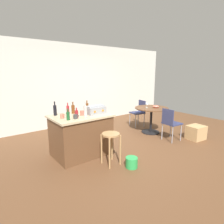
{
  "coord_description": "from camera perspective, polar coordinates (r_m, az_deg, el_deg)",
  "views": [
    {
      "loc": [
        -3.09,
        -3.21,
        1.8
      ],
      "look_at": [
        -0.24,
        0.42,
        0.79
      ],
      "focal_mm": 29.83,
      "sensor_mm": 36.0,
      "label": 1
    }
  ],
  "objects": [
    {
      "name": "bottle_3",
      "position": [
        3.83,
        -10.81,
        -0.48
      ],
      "size": [
        0.07,
        0.07,
        0.2
      ],
      "color": "maroon",
      "rests_on": "kitchen_island"
    },
    {
      "name": "wine_glass",
      "position": [
        5.49,
        10.63,
        2.36
      ],
      "size": [
        0.07,
        0.07,
        0.14
      ],
      "color": "silver",
      "rests_on": "dining_table"
    },
    {
      "name": "cup_0",
      "position": [
        3.72,
        -11.12,
        -1.38
      ],
      "size": [
        0.12,
        0.08,
        0.09
      ],
      "color": "#383838",
      "rests_on": "kitchen_island"
    },
    {
      "name": "bottle_5",
      "position": [
        3.65,
        -13.34,
        -1.12
      ],
      "size": [
        0.06,
        0.06,
        0.22
      ],
      "color": "#194C23",
      "rests_on": "kitchen_island"
    },
    {
      "name": "cup_2",
      "position": [
        3.99,
        -9.14,
        -0.26
      ],
      "size": [
        0.13,
        0.09,
        0.1
      ],
      "color": "#DB6651",
      "rests_on": "kitchen_island"
    },
    {
      "name": "bottle_4",
      "position": [
        4.16,
        -13.38,
        0.72
      ],
      "size": [
        0.06,
        0.06,
        0.25
      ],
      "color": "maroon",
      "rests_on": "kitchen_island"
    },
    {
      "name": "back_wall",
      "position": [
        6.59,
        -10.15,
        8.21
      ],
      "size": [
        8.0,
        0.1,
        2.7
      ],
      "primitive_type": "cube",
      "color": "beige",
      "rests_on": "ground_plane"
    },
    {
      "name": "bottle_2",
      "position": [
        4.09,
        -17.08,
        0.58
      ],
      "size": [
        0.07,
        0.07,
        0.3
      ],
      "color": "black",
      "rests_on": "kitchen_island"
    },
    {
      "name": "cup_1",
      "position": [
        3.8,
        -15.06,
        -1.21
      ],
      "size": [
        0.11,
        0.07,
        0.1
      ],
      "color": "#DB6651",
      "rests_on": "kitchen_island"
    },
    {
      "name": "serving_bowl",
      "position": [
        5.59,
        13.29,
        1.67
      ],
      "size": [
        0.18,
        0.18,
        0.07
      ],
      "primitive_type": "ellipsoid",
      "color": "#DB6651",
      "rests_on": "dining_table"
    },
    {
      "name": "kitchen_island",
      "position": [
        4.14,
        -9.44,
        -6.91
      ],
      "size": [
        1.22,
        0.88,
        0.89
      ],
      "color": "brown",
      "rests_on": "ground_plane"
    },
    {
      "name": "bottle_0",
      "position": [
        4.18,
        -11.85,
        0.9
      ],
      "size": [
        0.07,
        0.07,
        0.26
      ],
      "color": "#603314",
      "rests_on": "kitchen_island"
    },
    {
      "name": "cardboard_box",
      "position": [
        5.54,
        24.33,
        -5.73
      ],
      "size": [
        0.49,
        0.42,
        0.37
      ],
      "primitive_type": "cube",
      "rotation": [
        0.0,
        0.0,
        -0.11
      ],
      "color": "tan",
      "rests_on": "ground_plane"
    },
    {
      "name": "toolbox",
      "position": [
        4.11,
        -5.16,
        0.7
      ],
      "size": [
        0.42,
        0.29,
        0.18
      ],
      "color": "gray",
      "rests_on": "kitchen_island"
    },
    {
      "name": "wooden_stool",
      "position": [
        3.65,
        -0.38,
        -8.97
      ],
      "size": [
        0.35,
        0.35,
        0.63
      ],
      "color": "#A37A4C",
      "rests_on": "ground_plane"
    },
    {
      "name": "bottle_1",
      "position": [
        3.83,
        -8.15,
        0.32
      ],
      "size": [
        0.07,
        0.07,
        0.31
      ],
      "color": "#B7B2AD",
      "rests_on": "kitchen_island"
    },
    {
      "name": "dining_table",
      "position": [
        5.62,
        11.95,
        -0.46
      ],
      "size": [
        0.97,
        0.97,
        0.76
      ],
      "color": "black",
      "rests_on": "ground_plane"
    },
    {
      "name": "bottle_6",
      "position": [
        4.44,
        -7.66,
        1.63
      ],
      "size": [
        0.07,
        0.07,
        0.24
      ],
      "color": "#603314",
      "rests_on": "kitchen_island"
    },
    {
      "name": "ground_plane",
      "position": [
        4.8,
        5.46,
        -9.73
      ],
      "size": [
        8.8,
        8.8,
        0.0
      ],
      "primitive_type": "plane",
      "color": "brown"
    },
    {
      "name": "plastic_bucket",
      "position": [
        3.69,
        6.02,
        -15.12
      ],
      "size": [
        0.23,
        0.23,
        0.2
      ],
      "primitive_type": "cylinder",
      "color": "green",
      "rests_on": "ground_plane"
    },
    {
      "name": "folding_chair_near",
      "position": [
        6.23,
        8.25,
        0.27
      ],
      "size": [
        0.47,
        0.47,
        0.86
      ],
      "color": "navy",
      "rests_on": "ground_plane"
    },
    {
      "name": "folding_chair_far",
      "position": [
        5.08,
        17.46,
        -2.93
      ],
      "size": [
        0.43,
        0.43,
        0.86
      ],
      "color": "navy",
      "rests_on": "ground_plane"
    }
  ]
}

